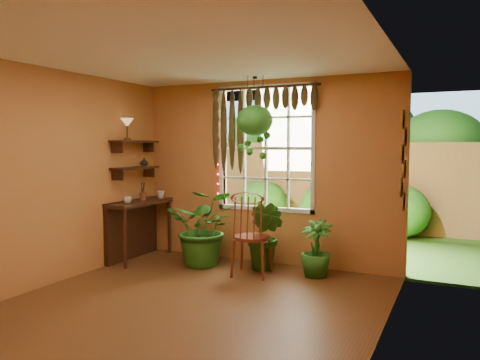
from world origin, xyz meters
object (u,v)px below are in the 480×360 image
object	(u,v)px
potted_plant_left	(205,227)
potted_plant_mid	(265,236)
counter_ledge	(134,223)
hanging_basket	(255,125)
windsor_chair	(251,248)

from	to	relation	value
potted_plant_left	potted_plant_mid	world-z (taller)	potted_plant_left
counter_ledge	hanging_basket	world-z (taller)	hanging_basket
windsor_chair	potted_plant_mid	distance (m)	0.36
windsor_chair	potted_plant_mid	world-z (taller)	windsor_chair
windsor_chair	potted_plant_mid	bearing A→B (deg)	70.49
windsor_chair	potted_plant_left	xyz separation A→B (m)	(-0.83, 0.19, 0.18)
counter_ledge	potted_plant_left	distance (m)	1.20
windsor_chair	hanging_basket	world-z (taller)	hanging_basket
potted_plant_mid	potted_plant_left	bearing A→B (deg)	-171.12
windsor_chair	potted_plant_left	world-z (taller)	windsor_chair
counter_ledge	hanging_basket	xyz separation A→B (m)	(1.91, 0.27, 1.47)
potted_plant_mid	hanging_basket	world-z (taller)	hanging_basket
hanging_basket	potted_plant_mid	bearing A→B (deg)	-13.88
windsor_chair	potted_plant_left	size ratio (longest dim) A/B	1.17
hanging_basket	counter_ledge	bearing A→B (deg)	-171.98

